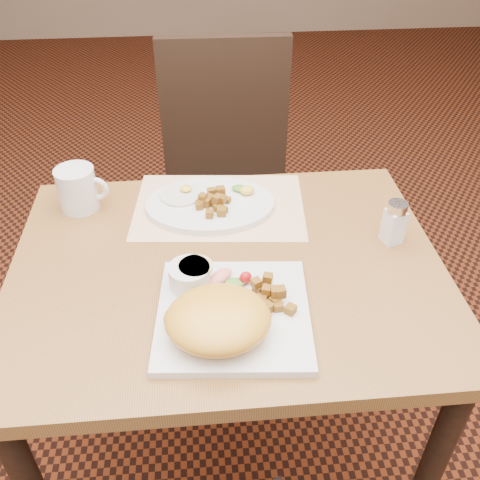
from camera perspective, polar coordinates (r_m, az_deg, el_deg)
name	(u,v)px	position (r m, az deg, el deg)	size (l,w,h in m)	color
ground	(231,457)	(1.70, -0.97, -22.14)	(8.00, 8.00, 0.00)	black
table	(228,302)	(1.19, -1.30, -6.60)	(0.90, 0.70, 0.75)	#925F2D
chair_far	(227,178)	(1.79, -1.38, 6.61)	(0.43, 0.44, 0.97)	black
placemat	(219,206)	(1.28, -2.22, 3.61)	(0.40, 0.28, 0.00)	white
plate_square	(233,314)	(1.00, -0.71, -7.89)	(0.28, 0.28, 0.02)	silver
plate_oval	(210,205)	(1.27, -3.21, 3.80)	(0.30, 0.23, 0.02)	silver
hollandaise_mound	(217,320)	(0.93, -2.45, -8.48)	(0.19, 0.17, 0.07)	gold
ramekin	(190,275)	(1.03, -5.36, -3.75)	(0.09, 0.08, 0.04)	silver
garnish_sq	(229,278)	(1.04, -1.17, -4.11)	(0.10, 0.06, 0.03)	#387223
fried_egg	(181,194)	(1.29, -6.28, 4.90)	(0.10, 0.10, 0.02)	white
garnish_ov	(244,189)	(1.29, 0.44, 5.41)	(0.06, 0.05, 0.02)	#387223
salt_shaker	(394,222)	(1.19, 16.15, 1.86)	(0.05, 0.05, 0.10)	white
coffee_mug	(78,189)	(1.31, -16.86, 5.25)	(0.12, 0.09, 0.10)	silver
home_fries_sq	(267,298)	(1.00, 2.93, -6.21)	(0.10, 0.11, 0.04)	#8C5A16
home_fries_ov	(214,202)	(1.24, -2.82, 4.07)	(0.09, 0.11, 0.03)	#8C5A16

